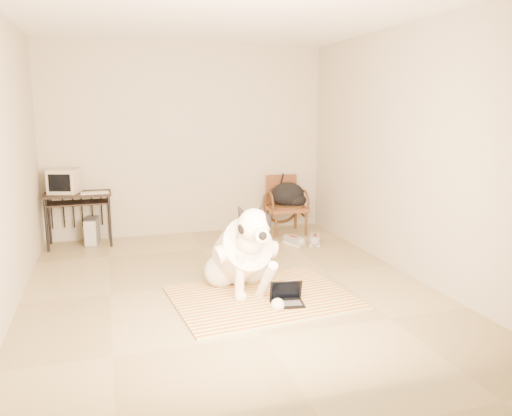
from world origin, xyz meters
name	(u,v)px	position (x,y,z in m)	size (l,w,h in m)	color
floor	(225,282)	(0.00, 0.00, 0.00)	(4.50, 4.50, 0.00)	tan
ceiling	(222,13)	(0.00, 0.00, 2.70)	(4.50, 4.50, 0.00)	white
wall_back	(188,141)	(0.00, 2.25, 1.35)	(4.50, 4.50, 0.00)	#BAB098
wall_front	(312,189)	(0.00, -2.25, 1.35)	(4.50, 4.50, 0.00)	#BAB098
wall_left	(5,161)	(-2.00, 0.00, 1.35)	(4.50, 4.50, 0.00)	#BAB098
wall_right	(398,150)	(2.00, 0.00, 1.35)	(4.50, 4.50, 0.00)	#BAB098
rug	(262,297)	(0.24, -0.54, 0.01)	(1.79, 1.44, 0.02)	#DB5D0D
dog	(242,254)	(0.11, -0.30, 0.39)	(0.66, 1.35, 0.99)	white
laptop	(287,298)	(0.40, -0.78, 0.07)	(0.33, 0.26, 0.21)	black
computer_desk	(78,201)	(-1.52, 1.97, 0.61)	(0.86, 0.48, 0.71)	black
crt_monitor	(64,181)	(-1.68, 2.04, 0.87)	(0.43, 0.42, 0.32)	#BCAE93
desk_keyboard	(95,193)	(-1.30, 1.86, 0.72)	(0.35, 0.13, 0.02)	#BCAE93
pc_tower	(92,231)	(-1.37, 2.02, 0.18)	(0.20, 0.39, 0.35)	#504F52
rattan_chair	(285,204)	(1.36, 1.88, 0.42)	(0.56, 0.54, 0.83)	brown
backpack	(289,196)	(1.41, 1.85, 0.55)	(0.50, 0.42, 0.36)	black
sneaker_left	(294,241)	(1.23, 1.18, 0.05)	(0.23, 0.35, 0.11)	white
sneaker_right	(315,240)	(1.52, 1.15, 0.05)	(0.25, 0.35, 0.11)	white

